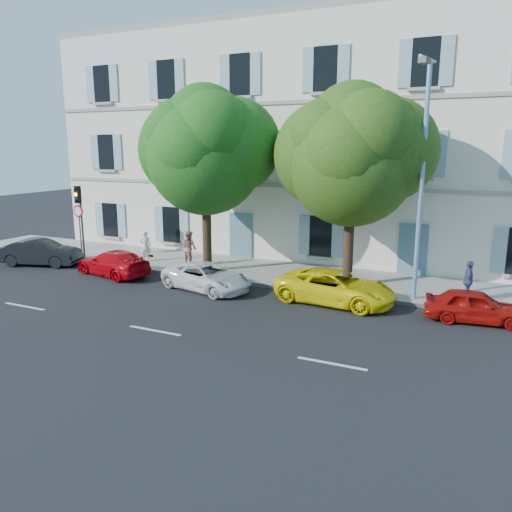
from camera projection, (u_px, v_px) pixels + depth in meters
The scene contains 17 objects.
ground at pixel (215, 298), 19.91m from camera, with size 90.00×90.00×0.00m, color black.
sidewalk at pixel (261, 271), 23.83m from camera, with size 36.00×4.50×0.15m, color #A09E96.
kerb at pixel (241, 282), 21.91m from camera, with size 36.00×0.16×0.16m, color #9E998E.
building at pixel (305, 145), 27.64m from camera, with size 28.00×7.00×12.00m, color white.
car_dark_sedan at pixel (41, 252), 25.29m from camera, with size 1.41×4.03×1.33m, color black.
car_red_coupe at pixel (113, 263), 23.30m from camera, with size 1.67×4.10×1.19m, color red.
car_white_coupe at pixel (207, 277), 20.93m from camera, with size 1.87×4.05×1.13m, color white.
car_yellow_supercar at pixel (335, 287), 19.13m from camera, with size 2.12×4.60×1.28m, color #FFE70A.
car_red_hatchback at pixel (475, 306), 17.08m from camera, with size 1.34×3.34×1.14m, color #A50E0A.
tree_left at pixel (205, 157), 22.55m from camera, with size 5.33×5.33×8.26m.
tree_right at pixel (352, 163), 20.05m from camera, with size 5.19×5.19×8.00m.
traffic_light at pixel (79, 206), 25.77m from camera, with size 0.32×0.43×3.79m.
road_sign at pixel (79, 220), 26.01m from camera, with size 0.65×0.10×2.80m.
street_lamp at pixel (422, 170), 18.12m from camera, with size 0.41×1.87×8.71m.
pedestrian_a at pixel (145, 246), 25.50m from camera, with size 0.57×0.37×1.57m, color silver.
pedestrian_b at pixel (189, 248), 24.58m from camera, with size 0.84×0.66×1.73m, color #AE786F.
pedestrian_c at pixel (468, 281), 18.86m from camera, with size 0.93×0.39×1.58m, color #43487C.
Camera 1 is at (9.56, -16.60, 5.92)m, focal length 35.00 mm.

